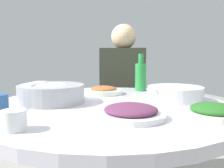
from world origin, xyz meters
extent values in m
cylinder|color=silver|center=(0.00, 0.00, 0.72)|extent=(1.10, 1.10, 0.04)
cylinder|color=#B2B5BA|center=(-0.23, 0.14, 0.78)|extent=(0.30, 0.30, 0.08)
ellipsoid|color=white|center=(-0.23, 0.14, 0.79)|extent=(0.25, 0.25, 0.09)
cube|color=white|center=(-0.30, 0.19, 0.83)|extent=(0.13, 0.15, 0.01)
cylinder|color=white|center=(0.33, -0.03, 0.77)|extent=(0.27, 0.27, 0.07)
cylinder|color=#311716|center=(0.33, -0.03, 0.77)|extent=(0.23, 0.23, 0.05)
cylinder|color=silver|center=(0.33, -0.03, 0.80)|extent=(0.28, 0.09, 0.01)
cylinder|color=white|center=(-0.02, -0.24, 0.75)|extent=(0.24, 0.24, 0.02)
ellipsoid|color=#612D4F|center=(-0.02, -0.24, 0.77)|extent=(0.19, 0.19, 0.04)
cylinder|color=silver|center=(0.08, 0.27, 0.75)|extent=(0.21, 0.21, 0.03)
ellipsoid|color=#9F5931|center=(0.08, 0.27, 0.77)|extent=(0.15, 0.15, 0.03)
cylinder|color=silver|center=(0.25, -0.35, 0.75)|extent=(0.21, 0.21, 0.02)
ellipsoid|color=#246220|center=(0.25, -0.35, 0.77)|extent=(0.16, 0.16, 0.04)
cylinder|color=green|center=(0.33, 0.30, 0.82)|extent=(0.07, 0.07, 0.17)
cylinder|color=green|center=(0.33, 0.30, 0.94)|extent=(0.03, 0.03, 0.06)
cylinder|color=white|center=(-0.39, -0.24, 0.77)|extent=(0.07, 0.07, 0.06)
cylinder|color=brown|center=(0.40, 0.69, 0.21)|extent=(0.32, 0.32, 0.43)
cube|color=#2D333D|center=(0.40, 0.69, 0.49)|extent=(0.45, 0.45, 0.12)
cube|color=#2A2D22|center=(0.40, 0.69, 0.78)|extent=(0.39, 0.34, 0.46)
sphere|color=beige|center=(0.40, 0.69, 1.09)|extent=(0.19, 0.19, 0.19)
camera|label=1|loc=(-0.39, -0.97, 0.96)|focal=38.48mm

